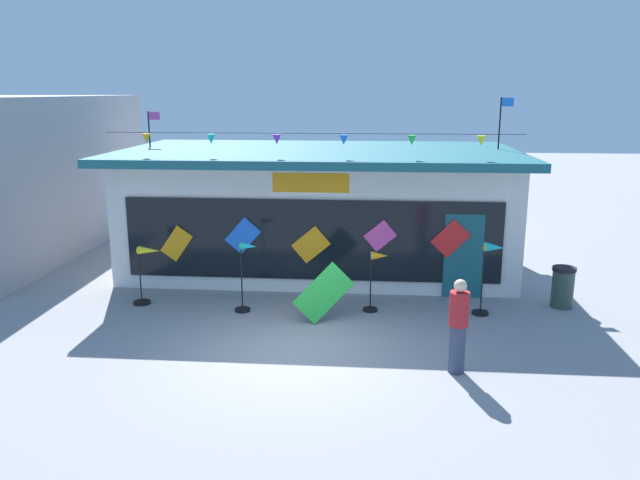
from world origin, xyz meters
TOP-DOWN VIEW (x-y plane):
  - ground_plane at (0.00, 0.00)m, footprint 80.00×80.00m
  - kite_shop_building at (-0.01, 6.06)m, footprint 10.31×5.95m
  - wind_spinner_far_left at (-3.66, 2.46)m, footprint 0.70×0.39m
  - wind_spinner_left at (-1.32, 2.17)m, footprint 0.54×0.34m
  - wind_spinner_center_left at (1.53, 2.42)m, footprint 0.53×0.32m
  - wind_spinner_center_right at (3.96, 2.41)m, footprint 0.62×0.36m
  - person_mid_plaza at (2.92, -0.56)m, footprint 0.34×0.34m
  - trash_bin at (5.72, 3.05)m, footprint 0.52×0.52m
  - display_kite_on_ground at (0.44, 1.64)m, footprint 1.29×0.34m

SIDE VIEW (x-z plane):
  - ground_plane at x=0.00m, z-range 0.00..0.00m
  - trash_bin at x=5.72m, z-range 0.01..0.94m
  - display_kite_on_ground at x=0.44m, z-range 0.00..1.29m
  - wind_spinner_far_left at x=-3.66m, z-range 0.16..1.52m
  - person_mid_plaza at x=2.92m, z-range 0.02..1.70m
  - wind_spinner_left at x=-1.32m, z-range 0.09..1.66m
  - wind_spinner_center_left at x=1.53m, z-range 0.20..1.57m
  - wind_spinner_center_right at x=3.96m, z-range 0.29..1.91m
  - kite_shop_building at x=-0.01m, z-range -0.65..3.95m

